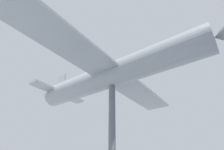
{
  "coord_description": "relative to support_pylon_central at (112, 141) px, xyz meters",
  "views": [
    {
      "loc": [
        8.81,
        6.74,
        1.81
      ],
      "look_at": [
        0.0,
        0.0,
        8.29
      ],
      "focal_mm": 28.0,
      "sensor_mm": 36.0,
      "label": 1
    }
  ],
  "objects": [
    {
      "name": "support_pylon_central",
      "position": [
        0.0,
        0.0,
        0.0
      ],
      "size": [
        0.45,
        0.45,
        7.37
      ],
      "color": "slate",
      "rests_on": "ground_plane"
    },
    {
      "name": "suspended_airplane",
      "position": [
        -0.0,
        0.16,
        4.61
      ],
      "size": [
        17.19,
        14.94,
        2.88
      ],
      "rotation": [
        0.0,
        0.0,
        0.03
      ],
      "color": "#93999E",
      "rests_on": "support_pylon_central"
    }
  ]
}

